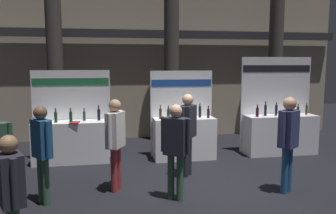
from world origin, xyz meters
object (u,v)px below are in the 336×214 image
visitor_6 (115,136)px  visitor_7 (288,136)px  exhibitor_booth_0 (72,138)px  visitor_0 (188,127)px  visitor_1 (176,144)px  visitor_4 (42,147)px  exhibitor_booth_1 (184,135)px  visitor_8 (11,189)px  exhibitor_booth_2 (279,130)px

visitor_6 → visitor_7: size_ratio=0.97×
exhibitor_booth_0 → visitor_0: bearing=-30.9°
visitor_1 → visitor_4: visitor_1 is taller
exhibitor_booth_1 → visitor_6: size_ratio=1.27×
exhibitor_booth_1 → visitor_8: (-3.01, -4.18, 0.35)m
exhibitor_booth_2 → visitor_8: (-5.64, -4.21, 0.32)m
visitor_4 → visitor_1: bearing=48.7°
exhibitor_booth_0 → visitor_1: bearing=-53.5°
visitor_6 → visitor_7: 3.20m
exhibitor_booth_0 → visitor_4: bearing=-95.1°
exhibitor_booth_2 → visitor_6: bearing=-155.9°
exhibitor_booth_2 → visitor_7: exhibitor_booth_2 is taller
visitor_8 → exhibitor_booth_0: bearing=-28.2°
exhibitor_booth_0 → exhibitor_booth_2: exhibitor_booth_2 is taller
visitor_0 → visitor_1: 1.33m
visitor_0 → visitor_4: 2.94m
visitor_4 → visitor_6: size_ratio=0.98×
exhibitor_booth_2 → visitor_0: size_ratio=1.46×
visitor_1 → visitor_4: (-2.26, 0.23, -0.01)m
visitor_1 → visitor_7: bearing=34.8°
exhibitor_booth_1 → visitor_6: (-1.75, -1.94, 0.45)m
exhibitor_booth_0 → exhibitor_booth_1: 2.77m
visitor_7 → visitor_8: bearing=165.9°
exhibitor_booth_0 → exhibitor_booth_2: bearing=-1.5°
visitor_7 → visitor_1: bearing=145.4°
exhibitor_booth_2 → visitor_8: exhibitor_booth_2 is taller
exhibitor_booth_1 → exhibitor_booth_2: bearing=0.5°
exhibitor_booth_0 → visitor_7: bearing=-33.8°
visitor_8 → exhibitor_booth_2: bearing=-78.3°
exhibitor_booth_0 → exhibitor_booth_1: bearing=-3.5°
visitor_0 → visitor_7: size_ratio=0.98×
exhibitor_booth_1 → visitor_4: (-2.99, -2.35, 0.40)m
exhibitor_booth_2 → visitor_0: exhibitor_booth_2 is taller
exhibitor_booth_1 → visitor_1: exhibitor_booth_1 is taller
exhibitor_booth_1 → visitor_4: size_ratio=1.30×
exhibitor_booth_2 → exhibitor_booth_0: bearing=178.5°
exhibitor_booth_2 → visitor_4: (-5.62, -2.38, 0.37)m
exhibitor_booth_2 → visitor_1: 4.27m
exhibitor_booth_2 → visitor_1: (-3.37, -2.60, 0.38)m
visitor_4 → visitor_8: size_ratio=1.07×
exhibitor_booth_1 → visitor_8: 5.16m
exhibitor_booth_2 → visitor_7: size_ratio=1.43×
visitor_1 → visitor_8: visitor_1 is taller
exhibitor_booth_0 → visitor_7: exhibitor_booth_0 is taller
exhibitor_booth_2 → visitor_7: (-1.26, -2.63, 0.44)m
exhibitor_booth_2 → visitor_7: bearing=-115.5°
visitor_7 → visitor_6: bearing=134.1°
visitor_6 → visitor_8: 2.57m
visitor_6 → visitor_7: visitor_7 is taller
visitor_4 → visitor_6: visitor_6 is taller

